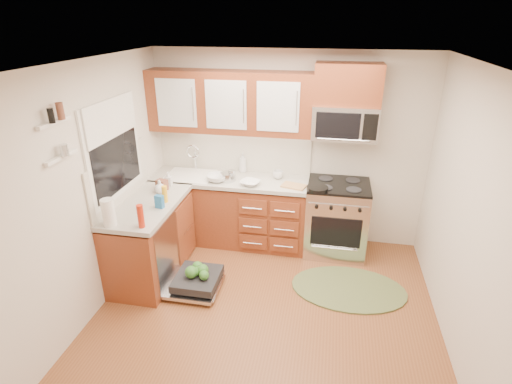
% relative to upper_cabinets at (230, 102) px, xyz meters
% --- Properties ---
extents(floor, '(3.50, 3.50, 0.00)m').
position_rel_upper_cabinets_xyz_m(floor, '(0.73, -1.57, -1.88)').
color(floor, brown).
rests_on(floor, ground).
extents(ceiling, '(3.50, 3.50, 0.00)m').
position_rel_upper_cabinets_xyz_m(ceiling, '(0.73, -1.57, 0.62)').
color(ceiling, white).
rests_on(ceiling, ground).
extents(wall_back, '(3.50, 0.04, 2.50)m').
position_rel_upper_cabinets_xyz_m(wall_back, '(0.73, 0.18, -0.62)').
color(wall_back, beige).
rests_on(wall_back, ground).
extents(wall_front, '(3.50, 0.04, 2.50)m').
position_rel_upper_cabinets_xyz_m(wall_front, '(0.73, -3.33, -0.62)').
color(wall_front, beige).
rests_on(wall_front, ground).
extents(wall_left, '(0.04, 3.50, 2.50)m').
position_rel_upper_cabinets_xyz_m(wall_left, '(-1.02, -1.57, -0.62)').
color(wall_left, beige).
rests_on(wall_left, ground).
extents(wall_right, '(0.04, 3.50, 2.50)m').
position_rel_upper_cabinets_xyz_m(wall_right, '(2.48, -1.57, -0.62)').
color(wall_right, beige).
rests_on(wall_right, ground).
extents(base_cabinet_back, '(2.05, 0.60, 0.85)m').
position_rel_upper_cabinets_xyz_m(base_cabinet_back, '(0.00, -0.12, -1.45)').
color(base_cabinet_back, '#632D16').
rests_on(base_cabinet_back, ground).
extents(base_cabinet_left, '(0.60, 1.25, 0.85)m').
position_rel_upper_cabinets_xyz_m(base_cabinet_left, '(-0.72, -1.05, -1.45)').
color(base_cabinet_left, '#632D16').
rests_on(base_cabinet_left, ground).
extents(countertop_back, '(2.07, 0.64, 0.05)m').
position_rel_upper_cabinets_xyz_m(countertop_back, '(0.00, -0.14, -0.97)').
color(countertop_back, '#B1ADA2').
rests_on(countertop_back, base_cabinet_back).
extents(countertop_left, '(0.64, 1.27, 0.05)m').
position_rel_upper_cabinets_xyz_m(countertop_left, '(-0.71, -1.05, -0.97)').
color(countertop_left, '#B1ADA2').
rests_on(countertop_left, base_cabinet_left).
extents(backsplash_back, '(2.05, 0.02, 0.57)m').
position_rel_upper_cabinets_xyz_m(backsplash_back, '(0.00, 0.16, -0.67)').
color(backsplash_back, beige).
rests_on(backsplash_back, ground).
extents(backsplash_left, '(0.02, 1.25, 0.57)m').
position_rel_upper_cabinets_xyz_m(backsplash_left, '(-1.01, -1.05, -0.67)').
color(backsplash_left, beige).
rests_on(backsplash_left, ground).
extents(upper_cabinets, '(2.05, 0.35, 0.75)m').
position_rel_upper_cabinets_xyz_m(upper_cabinets, '(0.00, 0.00, 0.00)').
color(upper_cabinets, '#632D16').
rests_on(upper_cabinets, ground).
extents(cabinet_over_mw, '(0.76, 0.35, 0.47)m').
position_rel_upper_cabinets_xyz_m(cabinet_over_mw, '(1.41, 0.00, 0.26)').
color(cabinet_over_mw, '#632D16').
rests_on(cabinet_over_mw, ground).
extents(range, '(0.76, 0.64, 0.95)m').
position_rel_upper_cabinets_xyz_m(range, '(1.41, -0.15, -1.40)').
color(range, silver).
rests_on(range, ground).
extents(microwave, '(0.76, 0.38, 0.40)m').
position_rel_upper_cabinets_xyz_m(microwave, '(1.41, -0.02, -0.18)').
color(microwave, silver).
rests_on(microwave, ground).
extents(sink, '(0.62, 0.50, 0.26)m').
position_rel_upper_cabinets_xyz_m(sink, '(-0.52, -0.16, -1.07)').
color(sink, white).
rests_on(sink, ground).
extents(dishwasher, '(0.70, 0.60, 0.20)m').
position_rel_upper_cabinets_xyz_m(dishwasher, '(-0.13, -1.27, -1.77)').
color(dishwasher, silver).
rests_on(dishwasher, ground).
extents(window, '(0.03, 1.05, 1.05)m').
position_rel_upper_cabinets_xyz_m(window, '(-1.01, -1.07, -0.32)').
color(window, white).
rests_on(window, ground).
extents(window_blind, '(0.02, 0.96, 0.40)m').
position_rel_upper_cabinets_xyz_m(window_blind, '(-0.98, -1.07, 0.00)').
color(window_blind, white).
rests_on(window_blind, ground).
extents(shelf_upper, '(0.04, 0.40, 0.03)m').
position_rel_upper_cabinets_xyz_m(shelf_upper, '(-0.99, -1.92, 0.17)').
color(shelf_upper, white).
rests_on(shelf_upper, ground).
extents(shelf_lower, '(0.04, 0.40, 0.03)m').
position_rel_upper_cabinets_xyz_m(shelf_lower, '(-0.99, -1.92, -0.12)').
color(shelf_lower, white).
rests_on(shelf_lower, ground).
extents(rug, '(1.44, 1.10, 0.02)m').
position_rel_upper_cabinets_xyz_m(rug, '(1.59, -0.96, -1.86)').
color(rug, '#58683B').
rests_on(rug, ground).
extents(skillet, '(0.28, 0.28, 0.05)m').
position_rel_upper_cabinets_xyz_m(skillet, '(1.15, -0.40, -0.90)').
color(skillet, black).
rests_on(skillet, range).
extents(stock_pot, '(0.24, 0.24, 0.11)m').
position_rel_upper_cabinets_xyz_m(stock_pot, '(0.01, -0.24, -0.90)').
color(stock_pot, silver).
rests_on(stock_pot, countertop_back).
extents(cutting_board, '(0.33, 0.25, 0.02)m').
position_rel_upper_cabinets_xyz_m(cutting_board, '(0.86, -0.27, -0.94)').
color(cutting_board, tan).
rests_on(cutting_board, countertop_back).
extents(canister, '(0.11, 0.11, 0.14)m').
position_rel_upper_cabinets_xyz_m(canister, '(0.07, -0.23, -0.88)').
color(canister, silver).
rests_on(canister, countertop_back).
extents(paper_towel_roll, '(0.17, 0.17, 0.28)m').
position_rel_upper_cabinets_xyz_m(paper_towel_roll, '(-0.86, -1.59, -0.81)').
color(paper_towel_roll, white).
rests_on(paper_towel_roll, countertop_left).
extents(mustard_bottle, '(0.06, 0.06, 0.19)m').
position_rel_upper_cabinets_xyz_m(mustard_bottle, '(-0.52, -0.98, -0.85)').
color(mustard_bottle, '#F0AD1A').
rests_on(mustard_bottle, countertop_left).
extents(red_bottle, '(0.07, 0.07, 0.24)m').
position_rel_upper_cabinets_xyz_m(red_bottle, '(-0.52, -1.57, -0.83)').
color(red_bottle, '#B6250F').
rests_on(red_bottle, countertop_left).
extents(wooden_box, '(0.15, 0.12, 0.13)m').
position_rel_upper_cabinets_xyz_m(wooden_box, '(-0.69, -0.66, -0.89)').
color(wooden_box, brown).
rests_on(wooden_box, countertop_left).
extents(blue_carton, '(0.10, 0.07, 0.15)m').
position_rel_upper_cabinets_xyz_m(blue_carton, '(-0.52, -1.13, -0.88)').
color(blue_carton, '#21649E').
rests_on(blue_carton, countertop_left).
extents(bowl_a, '(0.29, 0.29, 0.06)m').
position_rel_upper_cabinets_xyz_m(bowl_a, '(0.32, -0.32, -0.92)').
color(bowl_a, '#999999').
rests_on(bowl_a, countertop_back).
extents(bowl_b, '(0.29, 0.29, 0.08)m').
position_rel_upper_cabinets_xyz_m(bowl_b, '(-0.12, -0.28, -0.91)').
color(bowl_b, '#999999').
rests_on(bowl_b, countertop_back).
extents(cup, '(0.17, 0.17, 0.11)m').
position_rel_upper_cabinets_xyz_m(cup, '(0.63, -0.04, -0.90)').
color(cup, '#999999').
rests_on(cup, countertop_back).
extents(soap_bottle_a, '(0.11, 0.11, 0.27)m').
position_rel_upper_cabinets_xyz_m(soap_bottle_a, '(0.13, 0.10, -0.82)').
color(soap_bottle_a, '#999999').
rests_on(soap_bottle_a, countertop_back).
extents(soap_bottle_b, '(0.09, 0.09, 0.18)m').
position_rel_upper_cabinets_xyz_m(soap_bottle_b, '(-0.67, -0.52, -0.86)').
color(soap_bottle_b, '#999999').
rests_on(soap_bottle_b, countertop_left).
extents(soap_bottle_c, '(0.17, 0.17, 0.16)m').
position_rel_upper_cabinets_xyz_m(soap_bottle_c, '(-0.68, -0.76, -0.87)').
color(soap_bottle_c, '#999999').
rests_on(soap_bottle_c, countertop_left).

